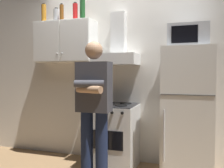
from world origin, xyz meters
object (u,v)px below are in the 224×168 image
Objects in this scene: microwave at (188,36)px; bottle_soda_red at (75,12)px; upper_cabinet at (66,42)px; person_standing at (94,107)px; bottle_liquor_amber at (44,14)px; range_hood at (117,51)px; stove_oven at (114,136)px; bottle_beer_brown at (62,13)px; bottle_canister_steel at (56,16)px; refrigerator at (187,112)px; bottle_wine_green at (83,8)px.

microwave is 1.63m from bottle_soda_red.
upper_cabinet is 1.35m from person_standing.
bottle_liquor_amber reaches higher than person_standing.
person_standing is (-0.05, -0.73, -0.70)m from range_hood.
microwave is 1.82× the size of bottle_soda_red.
person_standing is at bearing -94.72° from stove_oven.
microwave is 1.85m from bottle_beer_brown.
bottle_beer_brown is 1.00× the size of bottle_soda_red.
bottle_liquor_amber is at bearing -174.58° from upper_cabinet.
bottle_canister_steel is (-0.91, 0.75, 1.25)m from person_standing.
bottle_soda_red is (0.22, 0.00, -0.00)m from bottle_beer_brown.
upper_cabinet is 0.43m from bottle_beer_brown.
bottle_beer_brown is at bearing -179.68° from bottle_soda_red.
refrigerator is at bearing -2.95° from bottle_beer_brown.
upper_cabinet is at bearing -179.91° from range_hood.
bottle_soda_red is 0.34m from bottle_canister_steel.
bottle_liquor_amber reaches higher than bottle_canister_steel.
bottle_wine_green is at bearing -5.01° from bottle_canister_steel.
bottle_wine_green reaches higher than person_standing.
bottle_beer_brown is (-0.04, -0.03, 0.43)m from upper_cabinet.
bottle_liquor_amber reaches higher than stove_oven.
upper_cabinet is at bearing 36.52° from bottle_beer_brown.
bottle_beer_brown is (-1.79, 0.09, 1.38)m from refrigerator.
bottle_beer_brown is 0.30m from bottle_liquor_amber.
bottle_canister_steel reaches higher than refrigerator.
bottle_canister_steel is at bearing 174.50° from upper_cabinet.
person_standing is at bearing -32.45° from bottle_liquor_amber.
bottle_wine_green is 1.57× the size of bottle_canister_steel.
range_hood is (0.80, 0.00, -0.15)m from upper_cabinet.
bottle_canister_steel is at bearing 175.81° from refrigerator.
bottle_beer_brown is 0.90× the size of bottle_liquor_amber.
refrigerator is at bearing -3.94° from bottle_wine_green.
refrigerator is at bearing 0.04° from stove_oven.
microwave is at bearing -2.37° from bottle_beer_brown.
bottle_canister_steel is at bearing 174.99° from bottle_wine_green.
range_hood is 3.35× the size of bottle_canister_steel.
person_standing is 5.55× the size of bottle_liquor_amber.
person_standing is (-0.05, -0.61, 0.47)m from stove_oven.
refrigerator is at bearing -3.41° from bottle_soda_red.
bottle_soda_red is (-0.57, 0.70, 1.27)m from person_standing.
microwave is 1.96m from bottle_canister_steel.
upper_cabinet is at bearing 135.74° from person_standing.
bottle_wine_green reaches higher than stove_oven.
bottle_wine_green is at bearing 168.76° from stove_oven.
range_hood is at bearing 2.96° from bottle_soda_red.
refrigerator is 2.35m from bottle_canister_steel.
bottle_soda_red is at bearing 0.23° from bottle_liquor_amber.
microwave is (0.95, 0.02, 1.31)m from stove_oven.
range_hood is (0.00, 0.13, 1.16)m from stove_oven.
bottle_wine_green is at bearing 176.78° from microwave.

